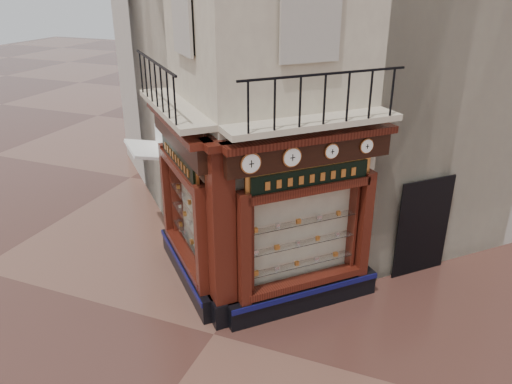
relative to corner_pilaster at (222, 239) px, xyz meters
The scene contains 15 objects.
ground 2.01m from the corner_pilaster, 90.00° to the right, with size 80.00×80.00×0.00m, color #4A2A22.
main_building 6.96m from the corner_pilaster, 90.00° to the left, with size 8.00×8.00×12.00m, color beige.
neighbour_left 9.21m from the corner_pilaster, 106.93° to the left, with size 8.00×8.00×11.00m, color #B0A79A.
neighbour_right 9.21m from the corner_pilaster, 73.07° to the left, with size 8.00×8.00×11.00m, color #B0A79A.
shopfront_left 1.77m from the corner_pilaster, 142.77° to the left, with size 2.86×2.86×3.98m.
shopfront_right 1.77m from the corner_pilaster, 37.23° to the left, with size 2.86×2.86×3.98m.
corner_pilaster is the anchor object (origin of this frame).
balcony 2.47m from the corner_pilaster, 90.00° to the left, with size 5.94×2.97×1.03m.
clock_a 1.78m from the corner_pilaster, ahead, with size 0.32×0.32×0.40m.
clock_b 2.14m from the corner_pilaster, 26.44° to the left, with size 0.31×0.31×0.39m.
clock_c 2.74m from the corner_pilaster, 33.62° to the left, with size 0.26×0.26×0.31m.
clock_d 3.39m from the corner_pilaster, 36.68° to the left, with size 0.25×0.25×0.31m.
awning 4.84m from the corner_pilaster, 141.48° to the left, with size 1.53×0.92×0.08m, color white, non-canonical shape.
signboard_left 2.12m from the corner_pilaster, 145.25° to the left, with size 1.93×1.93×0.52m.
signboard_right 2.12m from the corner_pilaster, 34.75° to the left, with size 1.98×1.98×0.53m.
Camera 1 is at (3.80, -7.22, 6.74)m, focal length 35.00 mm.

